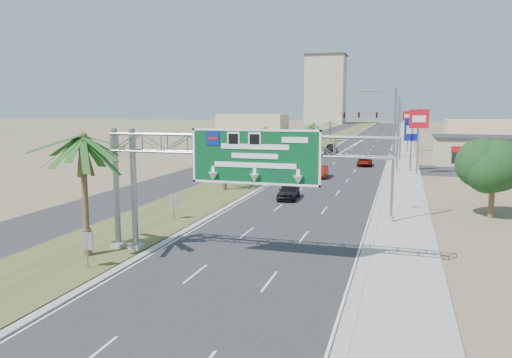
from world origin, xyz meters
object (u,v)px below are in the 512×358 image
object	(u,v)px
signal_mast	(385,129)
car_mid_lane	(321,172)
sign_gantry	(230,154)
car_right_lane	(365,162)
car_far	(331,149)
pole_sign_red_far	(408,119)
pole_sign_red_near	(419,122)
palm_near	(82,138)
pole_sign_blue	(412,132)
car_left_lane	(289,191)
store_building	(498,151)

from	to	relation	value
signal_mast	car_mid_lane	size ratio (longest dim) A/B	2.31
sign_gantry	car_right_lane	size ratio (longest dim) A/B	3.67
car_far	pole_sign_red_far	bearing A→B (deg)	22.22
pole_sign_red_near	palm_near	bearing A→B (deg)	-114.13
car_far	pole_sign_blue	xyz separation A→B (m)	(14.11, -23.71, 4.55)
signal_mast	car_right_lane	xyz separation A→B (m)	(-2.33, -13.38, -4.22)
palm_near	pole_sign_red_near	xyz separation A→B (m)	(19.21, 42.89, -0.24)
pole_sign_red_near	pole_sign_red_far	size ratio (longest dim) A/B	1.06
car_mid_lane	car_left_lane	bearing A→B (deg)	-96.39
car_far	car_mid_lane	bearing A→B (deg)	-86.09
palm_near	pole_sign_blue	xyz separation A→B (m)	(18.43, 46.48, -1.58)
store_building	car_far	size ratio (longest dim) A/B	3.28
pole_sign_red_far	car_right_lane	bearing A→B (deg)	-103.41
pole_sign_blue	pole_sign_red_near	bearing A→B (deg)	-77.74
signal_mast	store_building	size ratio (longest dim) A/B	0.57
palm_near	car_far	xyz separation A→B (m)	(4.31, 70.19, -6.13)
palm_near	car_mid_lane	world-z (taller)	palm_near
car_left_lane	car_far	bearing A→B (deg)	89.91
car_mid_lane	pole_sign_blue	distance (m)	15.19
palm_near	pole_sign_red_far	distance (m)	78.57
car_left_lane	pole_sign_red_far	size ratio (longest dim) A/B	0.55
sign_gantry	car_mid_lane	distance (m)	35.16
car_far	pole_sign_red_near	world-z (taller)	pole_sign_red_near
signal_mast	pole_sign_red_far	distance (m)	13.12
sign_gantry	signal_mast	bearing A→B (deg)	84.26
sign_gantry	signal_mast	distance (m)	62.37
sign_gantry	car_left_lane	xyz separation A→B (m)	(-0.98, 19.35, -5.31)
car_right_lane	pole_sign_red_far	bearing A→B (deg)	74.89
pole_sign_blue	pole_sign_red_far	distance (m)	29.97
car_mid_lane	pole_sign_blue	bearing A→B (deg)	38.59
pole_sign_blue	pole_sign_red_far	size ratio (longest dim) A/B	0.91
car_left_lane	car_right_lane	size ratio (longest dim) A/B	0.96
signal_mast	pole_sign_blue	world-z (taller)	signal_mast
sign_gantry	signal_mast	xyz separation A→B (m)	(6.23, 62.05, -1.21)
car_left_lane	car_right_lane	distance (m)	29.72
car_left_lane	car_mid_lane	xyz separation A→B (m)	(0.63, 15.40, -0.02)
car_far	pole_sign_blue	world-z (taller)	pole_sign_blue
car_left_lane	pole_sign_red_near	world-z (taller)	pole_sign_red_near
pole_sign_blue	pole_sign_red_far	xyz separation A→B (m)	(-0.23, 29.95, 1.00)
palm_near	car_mid_lane	size ratio (longest dim) A/B	1.88
store_building	car_mid_lane	bearing A→B (deg)	-137.68
palm_near	store_building	distance (m)	66.04
sign_gantry	car_left_lane	size ratio (longest dim) A/B	3.81
car_left_lane	pole_sign_red_far	world-z (taller)	pole_sign_red_far
signal_mast	pole_sign_red_far	bearing A→B (deg)	72.92
signal_mast	car_mid_lane	world-z (taller)	signal_mast
signal_mast	car_mid_lane	distance (m)	28.38
palm_near	pole_sign_red_far	xyz separation A→B (m)	(18.20, 76.43, -0.59)
pole_sign_red_far	sign_gantry	bearing A→B (deg)	-97.69
car_far	pole_sign_red_near	xyz separation A→B (m)	(14.89, -27.30, 5.90)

